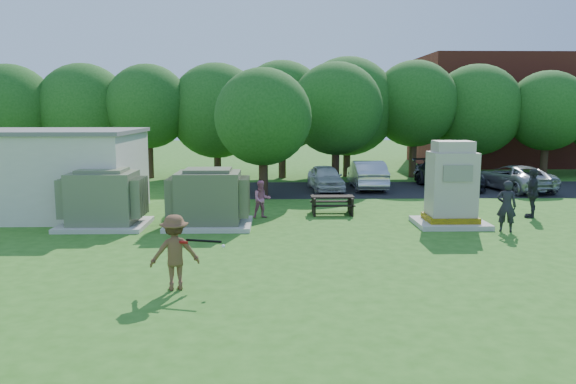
{
  "coord_description": "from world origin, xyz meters",
  "views": [
    {
      "loc": [
        -0.46,
        -15.17,
        4.14
      ],
      "look_at": [
        0.0,
        4.0,
        1.3
      ],
      "focal_mm": 35.0,
      "sensor_mm": 36.0,
      "label": 1
    }
  ],
  "objects_px": {
    "person_walking_right": "(532,193)",
    "car_silver_a": "(367,175)",
    "batter": "(175,252)",
    "transformer_right": "(209,199)",
    "person_by_generator": "(507,206)",
    "person_at_picnic": "(262,199)",
    "transformer_left": "(104,200)",
    "generator_cabinet": "(451,189)",
    "car_silver_b": "(514,178)",
    "picnic_table": "(332,203)",
    "car_dark": "(448,175)",
    "car_white": "(326,178)"
  },
  "relations": [
    {
      "from": "transformer_right",
      "to": "car_white",
      "type": "relative_size",
      "value": 0.79
    },
    {
      "from": "batter",
      "to": "person_by_generator",
      "type": "bearing_deg",
      "value": -164.68
    },
    {
      "from": "person_walking_right",
      "to": "car_white",
      "type": "xyz_separation_m",
      "value": [
        -7.27,
        7.51,
        -0.3
      ]
    },
    {
      "from": "picnic_table",
      "to": "car_silver_a",
      "type": "xyz_separation_m",
      "value": [
        2.54,
        7.1,
        0.29
      ]
    },
    {
      "from": "batter",
      "to": "car_dark",
      "type": "height_order",
      "value": "batter"
    },
    {
      "from": "transformer_left",
      "to": "generator_cabinet",
      "type": "bearing_deg",
      "value": -0.25
    },
    {
      "from": "transformer_right",
      "to": "car_white",
      "type": "distance_m",
      "value": 10.17
    },
    {
      "from": "generator_cabinet",
      "to": "car_silver_b",
      "type": "xyz_separation_m",
      "value": [
        5.94,
        8.53,
        -0.67
      ]
    },
    {
      "from": "transformer_left",
      "to": "person_by_generator",
      "type": "distance_m",
      "value": 13.94
    },
    {
      "from": "transformer_left",
      "to": "car_dark",
      "type": "height_order",
      "value": "transformer_left"
    },
    {
      "from": "batter",
      "to": "person_walking_right",
      "type": "height_order",
      "value": "person_walking_right"
    },
    {
      "from": "car_silver_a",
      "to": "person_walking_right",
      "type": "bearing_deg",
      "value": 122.3
    },
    {
      "from": "generator_cabinet",
      "to": "picnic_table",
      "type": "xyz_separation_m",
      "value": [
        -4.01,
        2.32,
        -0.87
      ]
    },
    {
      "from": "transformer_right",
      "to": "generator_cabinet",
      "type": "bearing_deg",
      "value": -0.35
    },
    {
      "from": "picnic_table",
      "to": "transformer_left",
      "type": "bearing_deg",
      "value": -164.76
    },
    {
      "from": "person_by_generator",
      "to": "car_dark",
      "type": "distance_m",
      "value": 10.65
    },
    {
      "from": "generator_cabinet",
      "to": "person_by_generator",
      "type": "relative_size",
      "value": 1.72
    },
    {
      "from": "batter",
      "to": "transformer_right",
      "type": "bearing_deg",
      "value": -104.6
    },
    {
      "from": "person_by_generator",
      "to": "car_dark",
      "type": "height_order",
      "value": "person_by_generator"
    },
    {
      "from": "person_at_picnic",
      "to": "car_silver_b",
      "type": "xyz_separation_m",
      "value": [
        12.73,
        6.97,
        -0.07
      ]
    },
    {
      "from": "person_by_generator",
      "to": "person_at_picnic",
      "type": "xyz_separation_m",
      "value": [
        -8.35,
        2.64,
        -0.16
      ]
    },
    {
      "from": "generator_cabinet",
      "to": "car_silver_a",
      "type": "xyz_separation_m",
      "value": [
        -1.46,
        9.42,
        -0.58
      ]
    },
    {
      "from": "transformer_right",
      "to": "transformer_left",
      "type": "bearing_deg",
      "value": 180.0
    },
    {
      "from": "batter",
      "to": "car_silver_b",
      "type": "height_order",
      "value": "batter"
    },
    {
      "from": "person_walking_right",
      "to": "car_silver_a",
      "type": "height_order",
      "value": "person_walking_right"
    },
    {
      "from": "transformer_right",
      "to": "car_dark",
      "type": "height_order",
      "value": "transformer_right"
    },
    {
      "from": "person_walking_right",
      "to": "car_dark",
      "type": "relative_size",
      "value": 0.38
    },
    {
      "from": "picnic_table",
      "to": "person_by_generator",
      "type": "relative_size",
      "value": 0.96
    },
    {
      "from": "car_dark",
      "to": "person_at_picnic",
      "type": "bearing_deg",
      "value": -152.31
    },
    {
      "from": "generator_cabinet",
      "to": "car_dark",
      "type": "height_order",
      "value": "generator_cabinet"
    },
    {
      "from": "car_white",
      "to": "car_dark",
      "type": "xyz_separation_m",
      "value": [
        6.49,
        0.57,
        0.08
      ]
    },
    {
      "from": "batter",
      "to": "car_dark",
      "type": "relative_size",
      "value": 0.35
    },
    {
      "from": "person_by_generator",
      "to": "car_silver_a",
      "type": "xyz_separation_m",
      "value": [
        -3.03,
        10.51,
        -0.14
      ]
    },
    {
      "from": "batter",
      "to": "car_silver_a",
      "type": "distance_m",
      "value": 17.91
    },
    {
      "from": "person_walking_right",
      "to": "transformer_right",
      "type": "bearing_deg",
      "value": -54.3
    },
    {
      "from": "person_at_picnic",
      "to": "car_white",
      "type": "distance_m",
      "value": 8.0
    },
    {
      "from": "generator_cabinet",
      "to": "car_white",
      "type": "bearing_deg",
      "value": 112.39
    },
    {
      "from": "picnic_table",
      "to": "person_walking_right",
      "type": "relative_size",
      "value": 0.9
    },
    {
      "from": "transformer_right",
      "to": "generator_cabinet",
      "type": "relative_size",
      "value": 0.99
    },
    {
      "from": "picnic_table",
      "to": "car_silver_a",
      "type": "height_order",
      "value": "car_silver_a"
    },
    {
      "from": "picnic_table",
      "to": "person_walking_right",
      "type": "bearing_deg",
      "value": -6.84
    },
    {
      "from": "transformer_left",
      "to": "generator_cabinet",
      "type": "distance_m",
      "value": 12.34
    },
    {
      "from": "car_white",
      "to": "transformer_right",
      "type": "bearing_deg",
      "value": -124.49
    },
    {
      "from": "batter",
      "to": "generator_cabinet",
      "type": "bearing_deg",
      "value": -155.73
    },
    {
      "from": "person_by_generator",
      "to": "picnic_table",
      "type": "bearing_deg",
      "value": -11.4
    },
    {
      "from": "transformer_right",
      "to": "generator_cabinet",
      "type": "xyz_separation_m",
      "value": [
        8.63,
        -0.05,
        0.36
      ]
    },
    {
      "from": "picnic_table",
      "to": "car_white",
      "type": "distance_m",
      "value": 6.61
    },
    {
      "from": "transformer_left",
      "to": "picnic_table",
      "type": "relative_size",
      "value": 1.77
    },
    {
      "from": "picnic_table",
      "to": "batter",
      "type": "relative_size",
      "value": 0.97
    },
    {
      "from": "transformer_right",
      "to": "generator_cabinet",
      "type": "height_order",
      "value": "generator_cabinet"
    }
  ]
}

